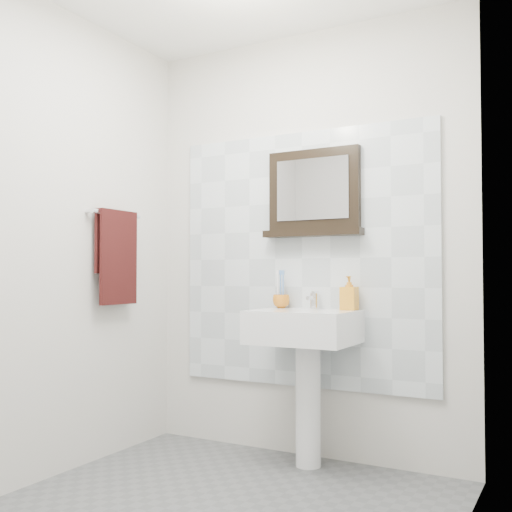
{
  "coord_description": "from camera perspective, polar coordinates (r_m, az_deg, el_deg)",
  "views": [
    {
      "loc": [
        1.44,
        -2.14,
        1.05
      ],
      "look_at": [
        -0.02,
        0.55,
        1.15
      ],
      "focal_mm": 42.0,
      "sensor_mm": 36.0,
      "label": 1
    }
  ],
  "objects": [
    {
      "name": "back_wall",
      "position": [
        3.55,
        4.55,
        1.36
      ],
      "size": [
        2.0,
        0.01,
        2.5
      ],
      "primitive_type": "cube",
      "color": "silver",
      "rests_on": "ground"
    },
    {
      "name": "left_wall",
      "position": [
        3.25,
        -20.18,
        1.77
      ],
      "size": [
        0.01,
        2.2,
        2.5
      ],
      "primitive_type": "cube",
      "color": "silver",
      "rests_on": "ground"
    },
    {
      "name": "right_wall",
      "position": [
        2.2,
        16.84,
        3.43
      ],
      "size": [
        0.01,
        2.2,
        2.5
      ],
      "primitive_type": "cube",
      "color": "silver",
      "rests_on": "ground"
    },
    {
      "name": "splashback",
      "position": [
        3.54,
        4.47,
        -0.24
      ],
      "size": [
        1.6,
        0.02,
        1.5
      ],
      "primitive_type": "cube",
      "color": "silver",
      "rests_on": "back_wall"
    },
    {
      "name": "pedestal_sink",
      "position": [
        3.32,
        4.65,
        -8.33
      ],
      "size": [
        0.55,
        0.44,
        0.96
      ],
      "color": "white",
      "rests_on": "ground"
    },
    {
      "name": "toothbrush_cup",
      "position": [
        3.52,
        2.42,
        -4.33
      ],
      "size": [
        0.12,
        0.12,
        0.08
      ],
      "primitive_type": "imported",
      "rotation": [
        0.0,
        0.0,
        0.25
      ],
      "color": "orange",
      "rests_on": "pedestal_sink"
    },
    {
      "name": "toothbrushes",
      "position": [
        3.52,
        2.39,
        -2.96
      ],
      "size": [
        0.05,
        0.04,
        0.21
      ],
      "color": "white",
      "rests_on": "toothbrush_cup"
    },
    {
      "name": "soap_dispenser",
      "position": [
        3.34,
        8.87,
        -3.49
      ],
      "size": [
        0.09,
        0.09,
        0.19
      ],
      "primitive_type": "imported",
      "rotation": [
        0.0,
        0.0,
        -0.0
      ],
      "color": "orange",
      "rests_on": "pedestal_sink"
    },
    {
      "name": "framed_mirror",
      "position": [
        3.51,
        5.53,
        5.77
      ],
      "size": [
        0.6,
        0.11,
        0.51
      ],
      "color": "black",
      "rests_on": "back_wall"
    },
    {
      "name": "towel_bar",
      "position": [
        3.61,
        -13.18,
        3.93
      ],
      "size": [
        0.07,
        0.4,
        0.03
      ],
      "color": "silver",
      "rests_on": "left_wall"
    },
    {
      "name": "hand_towel",
      "position": [
        3.59,
        -13.12,
        0.6
      ],
      "size": [
        0.06,
        0.3,
        0.55
      ],
      "color": "black",
      "rests_on": "towel_bar"
    }
  ]
}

